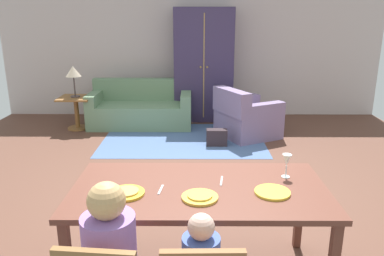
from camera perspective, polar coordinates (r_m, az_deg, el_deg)
The scene contains 18 objects.
ground_plane at distance 4.87m, azimuth -0.43°, elevation -7.22°, with size 7.43×6.22×0.02m, color brown.
back_wall at distance 7.64m, azimuth -0.14°, elevation 12.02°, with size 7.43×0.10×2.70m, color beige.
dining_table at distance 2.82m, azimuth 1.12°, elevation -10.12°, with size 1.85×0.94×0.76m.
plate_near_man at distance 2.71m, azimuth -9.78°, elevation -9.61°, with size 0.25×0.25×0.02m, color yellow.
pizza_near_man at distance 2.71m, azimuth -9.79°, elevation -9.33°, with size 0.17×0.17×0.01m, color gold.
plate_near_child at distance 2.62m, azimuth 1.18°, elevation -10.36°, with size 0.25×0.25×0.02m, color yellow.
pizza_near_child at distance 2.61m, azimuth 1.19°, elevation -10.07°, with size 0.17×0.17×0.01m, color gold.
plate_near_woman at distance 2.75m, azimuth 11.97°, elevation -9.41°, with size 0.25×0.25×0.02m, color yellow.
wine_glass at distance 2.98m, azimuth 14.03°, elevation -4.83°, with size 0.07×0.07×0.19m.
fork at distance 2.75m, azimuth -4.72°, elevation -9.20°, with size 0.02×0.15×0.01m, color silver.
knife at distance 2.88m, azimuth 4.44°, elevation -7.92°, with size 0.01×0.17×0.01m, color silver.
area_rug at distance 6.24m, azimuth -1.33°, elevation -1.67°, with size 2.60×1.80×0.01m, color #48628E.
couch at distance 7.05m, azimuth -7.63°, elevation 2.85°, with size 1.84×0.86×0.82m.
armchair at distance 6.37m, azimuth 8.03°, elevation 1.52°, with size 1.15×1.15×0.82m.
armoire at distance 7.29m, azimuth 1.73°, elevation 9.42°, with size 1.10×0.59×2.10m.
side_table at distance 7.03m, azimuth -16.95°, elevation 2.86°, with size 0.56×0.56×0.58m.
table_lamp at distance 6.91m, azimuth -17.39°, elevation 7.95°, with size 0.26×0.26×0.54m.
handbag at distance 5.92m, azimuth 3.73°, elevation -1.42°, with size 0.32×0.16×0.26m, color #2D2125.
Camera 1 is at (0.06, -3.95, 1.96)m, focal length 35.54 mm.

